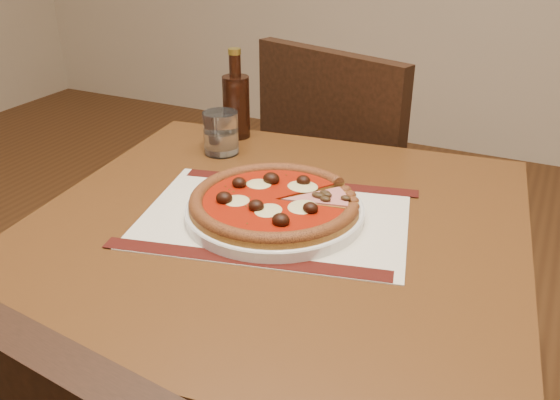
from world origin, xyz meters
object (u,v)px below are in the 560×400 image
(plate, at_px, (275,212))
(water_glass, at_px, (221,133))
(table, at_px, (275,273))
(pizza, at_px, (274,201))
(bottle, at_px, (236,103))
(chair_far, at_px, (350,188))

(plate, height_order, water_glass, water_glass)
(table, bearing_deg, pizza, 118.18)
(water_glass, distance_m, bottle, 0.11)
(bottle, bearing_deg, plate, -51.46)
(plate, height_order, bottle, bottle)
(pizza, bearing_deg, bottle, 128.48)
(bottle, bearing_deg, chair_far, 61.24)
(table, height_order, plate, plate)
(water_glass, bearing_deg, chair_far, 69.89)
(table, xyz_separation_m, chair_far, (-0.08, 0.63, -0.13))
(chair_far, xyz_separation_m, plate, (0.08, -0.62, 0.24))
(pizza, xyz_separation_m, water_glass, (-0.23, 0.21, 0.01))
(pizza, distance_m, bottle, 0.40)
(bottle, bearing_deg, table, -51.85)
(chair_far, bearing_deg, pizza, 114.68)
(table, height_order, chair_far, chair_far)
(chair_far, xyz_separation_m, bottle, (-0.17, -0.31, 0.31))
(table, bearing_deg, plate, 116.33)
(table, distance_m, water_glass, 0.35)
(plate, relative_size, bottle, 1.51)
(chair_far, bearing_deg, table, 115.10)
(chair_far, distance_m, plate, 0.67)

